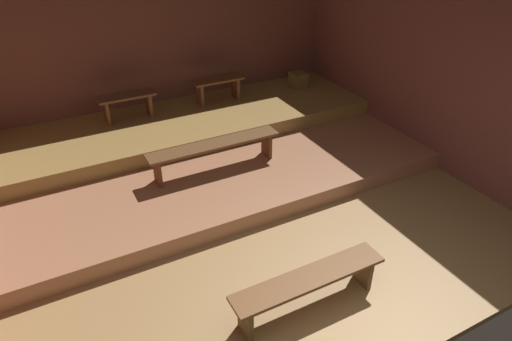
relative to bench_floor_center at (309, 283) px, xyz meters
The scene contains 10 objects.
ground 2.17m from the bench_floor_center, 85.69° to the left, with size 7.08×6.17×0.08m, color #9E7647.
wall_back 4.95m from the bench_floor_center, 88.11° to the left, with size 7.08×0.06×2.68m, color brown.
wall_right 4.08m from the bench_floor_center, 32.59° to the left, with size 0.06×6.17×2.68m, color brown.
platform_lower 3.10m from the bench_floor_center, 87.03° to the left, with size 6.28×3.46×0.23m, color #A56D4D.
platform_middle 3.94m from the bench_floor_center, 87.67° to the left, with size 6.28×1.75×0.23m, color olive.
bench_floor_center is the anchor object (origin of this frame).
bench_lower_center 2.58m from the bench_floor_center, 87.34° to the left, with size 1.91×0.31×0.41m.
bench_middle_left 4.37m from the bench_floor_center, 98.31° to the left, with size 0.90×0.31×0.41m.
bench_middle_right 4.43m from the bench_floor_center, 77.56° to the left, with size 0.90×0.31×0.41m.
wooden_crate_middle 4.95m from the bench_floor_center, 58.81° to the left, with size 0.28×0.28×0.28m, color brown.
Camera 1 is at (-2.11, -2.01, 3.56)m, focal length 31.54 mm.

